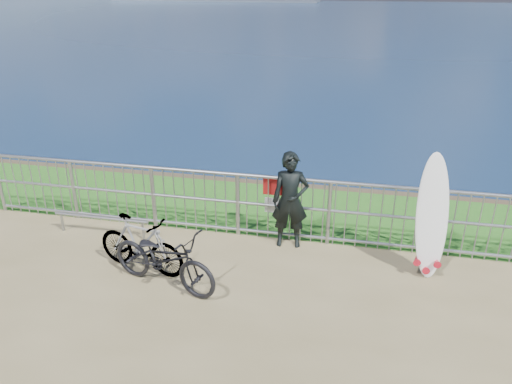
% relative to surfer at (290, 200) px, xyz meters
% --- Properties ---
extents(grass_strip, '(120.00, 120.00, 0.00)m').
position_rel_surfer_xyz_m(grass_strip, '(-0.39, 1.25, -0.78)').
color(grass_strip, '#215C19').
rests_on(grass_strip, ground).
extents(seascape, '(260.00, 260.00, 5.00)m').
position_rel_surfer_xyz_m(seascape, '(-44.14, 146.04, -4.82)').
color(seascape, brown).
rests_on(seascape, ground).
extents(railing, '(10.06, 0.10, 1.13)m').
position_rel_surfer_xyz_m(railing, '(-0.37, 0.15, -0.21)').
color(railing, gray).
rests_on(railing, ground).
extents(surfer, '(0.62, 0.45, 1.58)m').
position_rel_surfer_xyz_m(surfer, '(0.00, 0.00, 0.00)').
color(surfer, black).
rests_on(surfer, ground).
extents(surfboard, '(0.57, 0.53, 1.84)m').
position_rel_surfer_xyz_m(surfboard, '(2.09, -0.39, 0.05)').
color(surfboard, white).
rests_on(surfboard, ground).
extents(bicycle_near, '(1.81, 1.05, 0.90)m').
position_rel_surfer_xyz_m(bicycle_near, '(-1.54, -1.54, -0.34)').
color(bicycle_near, black).
rests_on(bicycle_near, ground).
extents(bicycle_far, '(1.52, 0.73, 0.88)m').
position_rel_surfer_xyz_m(bicycle_far, '(-2.02, -1.22, -0.35)').
color(bicycle_far, black).
rests_on(bicycle_far, ground).
extents(bike_rack, '(1.68, 0.05, 0.35)m').
position_rel_surfer_xyz_m(bike_rack, '(-3.14, -0.35, -0.50)').
color(bike_rack, gray).
rests_on(bike_rack, ground).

